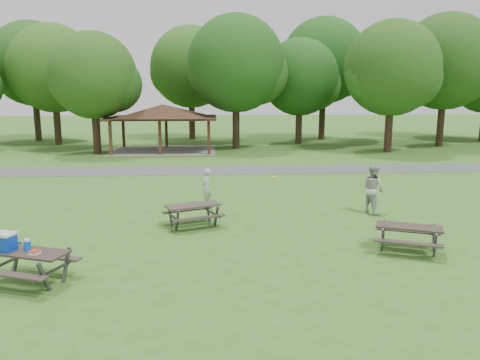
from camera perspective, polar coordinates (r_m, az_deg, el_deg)
The scene contains 19 objects.
ground at distance 15.24m, azimuth -2.83°, elevation -7.69°, with size 160.00×160.00×0.00m, color #31621C.
asphalt_path at distance 28.86m, azimuth -3.24°, elevation 1.19°, with size 120.00×3.20×0.02m, color #444446.
pavilion at distance 38.68m, azimuth -9.40°, elevation 8.07°, with size 8.60×7.01×3.76m.
tree_row_c at distance 45.63m, azimuth -21.66°, elevation 12.24°, with size 8.19×7.80×10.67m.
tree_row_d at distance 38.01m, azimuth -17.31°, elevation 11.77°, with size 6.93×6.60×9.27m.
tree_row_e at distance 39.59m, azimuth -0.35°, elevation 13.66°, with size 8.40×8.00×11.02m.
tree_row_f at distance 43.78m, azimuth 7.41°, elevation 12.07°, with size 7.35×7.00×9.55m.
tree_row_g at distance 39.20m, azimuth 18.16°, elevation 12.50°, with size 7.77×7.40×10.25m.
tree_row_h at distance 44.88m, azimuth 23.85°, elevation 12.74°, with size 8.61×8.20×11.37m.
tree_deep_a at distance 49.92m, azimuth -23.81°, elevation 12.58°, with size 8.40×8.00×11.38m.
tree_deep_b at distance 47.55m, azimuth -5.87°, elevation 13.26°, with size 8.40×8.00×11.13m.
tree_deep_c at distance 47.90m, azimuth 10.29°, elevation 13.80°, with size 8.82×8.40×11.90m.
tree_deep_d at distance 53.81m, azimuth 23.76°, elevation 12.28°, with size 8.40×8.00×11.27m.
picnic_table_near at distance 13.21m, azimuth -25.16°, elevation -8.02°, with size 2.45×2.21×1.41m.
picnic_table_middle at distance 16.98m, azimuth -5.74°, elevation -3.63°, with size 2.35×2.14×0.83m.
picnic_table_far at distance 15.19m, azimuth 19.87°, elevation -5.98°, with size 2.36×2.16×0.83m.
frisbee_in_flight at distance 19.36m, azimuth 4.20°, elevation 0.42°, with size 0.25×0.25×0.02m.
frisbee_thrower at distance 20.01m, azimuth -4.13°, elevation -0.87°, with size 0.58×0.38×1.58m, color #AEAEB1.
frisbee_catcher at distance 19.37m, azimuth 15.91°, elevation -1.06°, with size 0.96×0.75×1.97m, color #B0B1B3.
Camera 1 is at (-0.17, -14.45, 4.85)m, focal length 35.00 mm.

